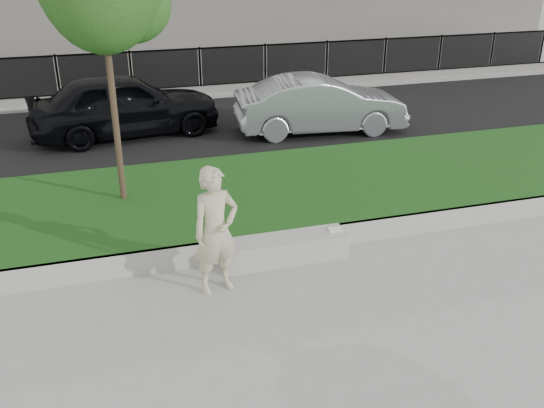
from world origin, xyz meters
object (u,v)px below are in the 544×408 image
object	(u,v)px
car_dark	(125,104)
man	(216,231)
stone_bench	(285,249)
book	(335,230)
car_silver	(320,105)

from	to	relation	value
car_dark	man	bearing A→B (deg)	177.27
stone_bench	book	bearing A→B (deg)	0.07
stone_bench	book	distance (m)	0.90
book	stone_bench	bearing A→B (deg)	-172.31
book	car_silver	xyz separation A→B (m)	(2.15, 6.37, 0.35)
stone_bench	car_dark	bearing A→B (deg)	104.61
stone_bench	man	xyz separation A→B (m)	(-1.25, -0.55, 0.78)
book	car_silver	world-z (taller)	car_silver
man	book	distance (m)	2.27
car_silver	stone_bench	bearing A→B (deg)	160.35
stone_bench	car_dark	size ratio (longest dim) A/B	0.42
man	car_dark	size ratio (longest dim) A/B	0.41
man	book	xyz separation A→B (m)	(2.13, 0.55, -0.55)
man	car_silver	bearing A→B (deg)	43.36
car_dark	car_silver	distance (m)	5.14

